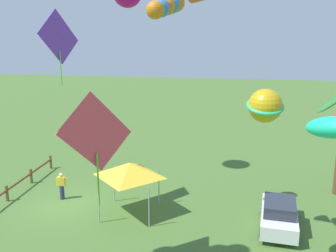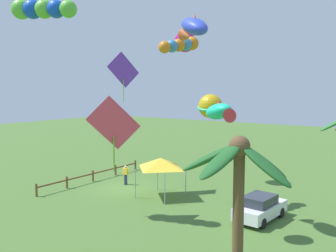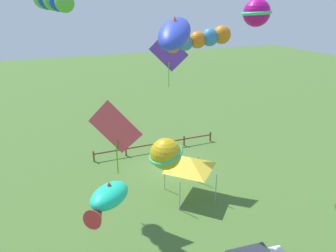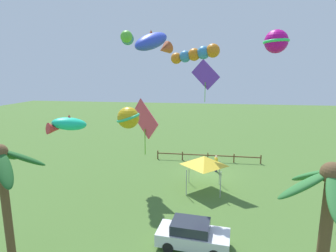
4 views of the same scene
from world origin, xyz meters
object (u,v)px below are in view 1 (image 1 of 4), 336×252
Objects in this scene: spectator_0 at (62,186)px; festival_tent at (130,170)px; kite_ball_3 at (265,106)px; parked_car_0 at (279,214)px; kite_tube_7 at (167,6)px; kite_diamond_2 at (96,134)px; kite_diamond_1 at (59,38)px.

spectator_0 is 0.56× the size of festival_tent.
kite_ball_3 is at bearing 56.26° from festival_tent.
parked_car_0 is at bearing 83.03° from spectator_0.
kite_tube_7 is at bearing 72.47° from festival_tent.
kite_tube_7 is at bearing 153.73° from kite_diamond_2.
kite_diamond_2 is at bearing 0.57° from festival_tent.
kite_diamond_2 reaches higher than spectator_0.
kite_tube_7 is at bearing -130.12° from kite_ball_3.
kite_diamond_2 reaches higher than parked_car_0.
parked_car_0 is 1.07× the size of kite_diamond_1.
spectator_0 is 0.34× the size of kite_diamond_2.
festival_tent reaches higher than parked_car_0.
festival_tent is at bearing -179.43° from kite_diamond_2.
kite_diamond_2 is (4.44, -7.60, 4.93)m from parked_car_0.
parked_car_0 is 11.34m from kite_tube_7.
kite_ball_3 is 0.46× the size of kite_tube_7.
kite_diamond_1 is 1.13× the size of kite_tube_7.
kite_diamond_1 is at bearing -87.62° from festival_tent.
kite_diamond_2 reaches higher than festival_tent.
kite_diamond_2 is 6.45m from kite_ball_3.
kite_diamond_1 is (-0.26, -11.05, 8.43)m from parked_car_0.
kite_tube_7 reaches higher than parked_car_0.
kite_tube_7 reaches higher than festival_tent.
kite_tube_7 reaches higher than kite_diamond_1.
parked_car_0 is 12.13m from spectator_0.
festival_tent reaches higher than spectator_0.
kite_tube_7 is at bearing 75.03° from spectator_0.
spectator_0 is at bearing -140.78° from kite_diamond_1.
festival_tent is 0.76× the size of kite_diamond_1.
parked_car_0 is 1.41× the size of festival_tent.
kite_ball_3 is (4.24, 6.35, 4.42)m from festival_tent.
festival_tent is at bearing -107.53° from kite_tube_7.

